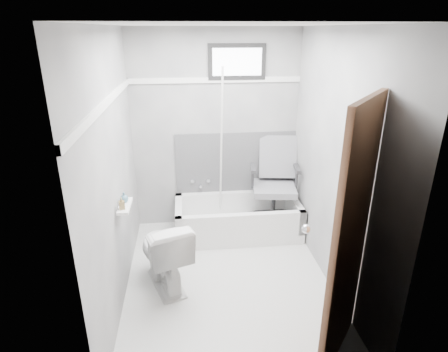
{
  "coord_description": "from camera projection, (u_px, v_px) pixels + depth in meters",
  "views": [
    {
      "loc": [
        -0.38,
        -3.1,
        2.37
      ],
      "look_at": [
        0.0,
        0.35,
        1.0
      ],
      "focal_mm": 30.0,
      "sensor_mm": 36.0,
      "label": 1
    }
  ],
  "objects": [
    {
      "name": "floor",
      "position": [
        228.0,
        281.0,
        3.78
      ],
      "size": [
        2.6,
        2.6,
        0.0
      ],
      "primitive_type": "plane",
      "color": "white",
      "rests_on": "ground"
    },
    {
      "name": "ceiling",
      "position": [
        229.0,
        24.0,
        2.9
      ],
      "size": [
        2.6,
        2.6,
        0.0
      ],
      "primitive_type": "plane",
      "rotation": [
        3.14,
        0.0,
        0.0
      ],
      "color": "silver",
      "rests_on": "floor"
    },
    {
      "name": "wall_back",
      "position": [
        216.0,
        132.0,
        4.54
      ],
      "size": [
        2.0,
        0.02,
        2.4
      ],
      "primitive_type": "cube",
      "color": "slate",
      "rests_on": "floor"
    },
    {
      "name": "wall_front",
      "position": [
        255.0,
        249.0,
        2.13
      ],
      "size": [
        2.0,
        0.02,
        2.4
      ],
      "primitive_type": "cube",
      "color": "slate",
      "rests_on": "floor"
    },
    {
      "name": "wall_left",
      "position": [
        114.0,
        174.0,
        3.23
      ],
      "size": [
        0.02,
        2.6,
        2.4
      ],
      "primitive_type": "cube",
      "color": "slate",
      "rests_on": "floor"
    },
    {
      "name": "wall_right",
      "position": [
        336.0,
        165.0,
        3.44
      ],
      "size": [
        0.02,
        2.6,
        2.4
      ],
      "primitive_type": "cube",
      "color": "slate",
      "rests_on": "floor"
    },
    {
      "name": "bathtub",
      "position": [
        238.0,
        218.0,
        4.58
      ],
      "size": [
        1.5,
        0.7,
        0.42
      ],
      "primitive_type": null,
      "color": "white",
      "rests_on": "floor"
    },
    {
      "name": "office_chair",
      "position": [
        274.0,
        183.0,
        4.52
      ],
      "size": [
        0.67,
        0.67,
        1.04
      ],
      "primitive_type": null,
      "rotation": [
        0.0,
        0.0,
        -0.14
      ],
      "color": "slate",
      "rests_on": "bathtub"
    },
    {
      "name": "toilet",
      "position": [
        164.0,
        253.0,
        3.59
      ],
      "size": [
        0.64,
        0.83,
        0.72
      ],
      "primitive_type": "imported",
      "rotation": [
        0.0,
        0.0,
        3.48
      ],
      "color": "white",
      "rests_on": "floor"
    },
    {
      "name": "door",
      "position": [
        409.0,
        265.0,
        2.32
      ],
      "size": [
        0.78,
        0.78,
        2.0
      ],
      "primitive_type": null,
      "color": "brown",
      "rests_on": "floor"
    },
    {
      "name": "window",
      "position": [
        237.0,
        62.0,
        4.25
      ],
      "size": [
        0.66,
        0.04,
        0.4
      ],
      "primitive_type": null,
      "color": "black",
      "rests_on": "wall_back"
    },
    {
      "name": "backerboard",
      "position": [
        236.0,
        163.0,
        4.7
      ],
      "size": [
        1.5,
        0.02,
        0.78
      ],
      "primitive_type": "cube",
      "color": "#4C4C4F",
      "rests_on": "wall_back"
    },
    {
      "name": "trim_back",
      "position": [
        215.0,
        80.0,
        4.3
      ],
      "size": [
        2.0,
        0.02,
        0.06
      ],
      "primitive_type": "cube",
      "color": "white",
      "rests_on": "wall_back"
    },
    {
      "name": "trim_left",
      "position": [
        107.0,
        102.0,
        3.01
      ],
      "size": [
        0.02,
        2.6,
        0.06
      ],
      "primitive_type": "cube",
      "color": "white",
      "rests_on": "wall_left"
    },
    {
      "name": "pole",
      "position": [
        221.0,
        150.0,
        4.38
      ],
      "size": [
        0.02,
        0.36,
        1.92
      ],
      "primitive_type": "cylinder",
      "rotation": [
        0.17,
        0.0,
        0.0
      ],
      "color": "silver",
      "rests_on": "bathtub"
    },
    {
      "name": "shelf",
      "position": [
        125.0,
        206.0,
        3.33
      ],
      "size": [
        0.1,
        0.32,
        0.02
      ],
      "primitive_type": "cube",
      "color": "white",
      "rests_on": "wall_left"
    },
    {
      "name": "soap_bottle_a",
      "position": [
        122.0,
        203.0,
        3.23
      ],
      "size": [
        0.06,
        0.06,
        0.11
      ],
      "primitive_type": "imported",
      "rotation": [
        0.0,
        0.0,
        0.23
      ],
      "color": "olive",
      "rests_on": "shelf"
    },
    {
      "name": "soap_bottle_b",
      "position": [
        124.0,
        197.0,
        3.36
      ],
      "size": [
        0.1,
        0.1,
        0.1
      ],
      "primitive_type": "imported",
      "rotation": [
        0.0,
        0.0,
        0.48
      ],
      "color": "slate",
      "rests_on": "shelf"
    },
    {
      "name": "faucet",
      "position": [
        200.0,
        183.0,
        4.73
      ],
      "size": [
        0.26,
        0.1,
        0.16
      ],
      "primitive_type": null,
      "color": "silver",
      "rests_on": "wall_back"
    }
  ]
}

